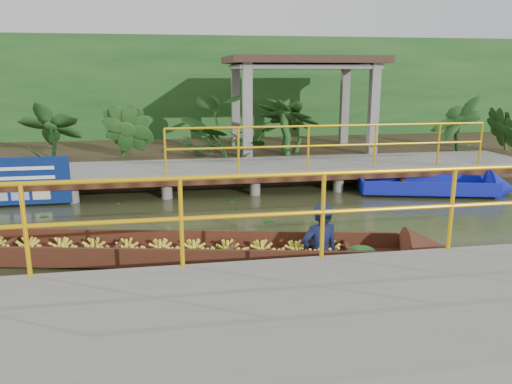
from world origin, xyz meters
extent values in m
plane|color=#2F3319|center=(0.00, 0.00, 0.00)|extent=(80.00, 80.00, 0.00)
cube|color=#352A1A|center=(0.00, 7.50, 0.23)|extent=(30.00, 8.00, 0.45)
cube|color=slate|center=(0.00, 3.50, 0.50)|extent=(16.00, 2.00, 0.15)
cube|color=black|center=(0.00, 2.50, 0.42)|extent=(16.00, 0.12, 0.18)
cylinder|color=#DAA10B|center=(2.75, 2.55, 1.57)|extent=(7.50, 0.05, 0.05)
cylinder|color=#DAA10B|center=(2.75, 2.55, 1.12)|extent=(7.50, 0.05, 0.05)
cylinder|color=#DAA10B|center=(2.75, 2.55, 1.07)|extent=(0.05, 0.05, 1.00)
cylinder|color=slate|center=(-4.00, 2.70, 0.22)|extent=(0.24, 0.24, 0.55)
cylinder|color=slate|center=(-4.00, 4.30, 0.22)|extent=(0.24, 0.24, 0.55)
cylinder|color=slate|center=(-2.00, 2.70, 0.22)|extent=(0.24, 0.24, 0.55)
cylinder|color=slate|center=(-2.00, 4.30, 0.22)|extent=(0.24, 0.24, 0.55)
cylinder|color=slate|center=(0.00, 2.70, 0.22)|extent=(0.24, 0.24, 0.55)
cylinder|color=slate|center=(0.00, 4.30, 0.22)|extent=(0.24, 0.24, 0.55)
cylinder|color=slate|center=(2.00, 2.70, 0.22)|extent=(0.24, 0.24, 0.55)
cylinder|color=slate|center=(2.00, 4.30, 0.22)|extent=(0.24, 0.24, 0.55)
cylinder|color=slate|center=(4.00, 2.70, 0.22)|extent=(0.24, 0.24, 0.55)
cylinder|color=slate|center=(4.00, 4.30, 0.22)|extent=(0.24, 0.24, 0.55)
cylinder|color=slate|center=(6.00, 2.70, 0.22)|extent=(0.24, 0.24, 0.55)
cylinder|color=slate|center=(6.00, 4.30, 0.22)|extent=(0.24, 0.24, 0.55)
cylinder|color=slate|center=(0.00, 2.70, 0.22)|extent=(0.24, 0.24, 0.55)
cube|color=slate|center=(1.00, -4.20, 0.30)|extent=(18.00, 2.40, 0.70)
cylinder|color=#DAA10B|center=(1.00, -3.05, 1.65)|extent=(10.00, 0.05, 0.05)
cylinder|color=#DAA10B|center=(1.00, -3.05, 1.20)|extent=(10.00, 0.05, 0.05)
cylinder|color=#DAA10B|center=(1.00, -3.05, 1.15)|extent=(0.05, 0.05, 1.00)
cube|color=slate|center=(1.20, 5.10, 1.60)|extent=(0.25, 0.25, 2.80)
cube|color=slate|center=(4.80, 5.10, 1.60)|extent=(0.25, 0.25, 2.80)
cube|color=slate|center=(1.20, 7.50, 1.60)|extent=(0.25, 0.25, 2.80)
cube|color=slate|center=(4.80, 7.50, 1.60)|extent=(0.25, 0.25, 2.80)
cube|color=slate|center=(3.00, 6.30, 2.90)|extent=(4.00, 2.60, 0.12)
cube|color=#38251C|center=(3.00, 6.30, 3.10)|extent=(4.40, 3.00, 0.20)
cube|color=#154317|center=(0.00, 10.00, 2.00)|extent=(30.00, 0.80, 4.00)
cube|color=#3A1A0F|center=(-0.88, -1.12, 0.05)|extent=(6.96, 2.29, 0.05)
cube|color=#3A1A0F|center=(-0.79, -0.70, 0.17)|extent=(6.79, 1.49, 0.29)
cube|color=#3A1A0F|center=(-0.97, -1.55, 0.17)|extent=(6.79, 1.49, 0.29)
cone|color=#3A1A0F|center=(2.89, -1.93, 0.12)|extent=(1.02, 0.99, 0.83)
ellipsoid|color=#154317|center=(1.83, -1.70, 0.14)|extent=(0.55, 0.47, 0.23)
imported|color=#0F1637|center=(1.24, -1.58, 0.91)|extent=(0.67, 0.50, 1.66)
cube|color=#0E169C|center=(4.93, 2.11, 0.10)|extent=(3.14, 1.60, 0.10)
cube|color=#0E169C|center=(5.04, 2.55, 0.22)|extent=(2.94, 0.78, 0.30)
cube|color=#0E169C|center=(4.82, 1.67, 0.22)|extent=(2.94, 0.78, 0.30)
cube|color=#0E169C|center=(3.47, 2.47, 0.22)|extent=(0.28, 0.89, 0.30)
cone|color=#0E169C|center=(6.59, 1.70, 0.16)|extent=(0.79, 0.96, 0.84)
cube|color=black|center=(4.44, 2.23, 0.26)|extent=(0.32, 0.90, 0.05)
imported|color=#154317|center=(-4.00, 5.30, 1.16)|extent=(1.13, 1.13, 1.42)
imported|color=#154317|center=(-2.00, 5.30, 1.16)|extent=(1.13, 1.13, 1.42)
imported|color=#154317|center=(0.50, 5.30, 1.16)|extent=(1.13, 1.13, 1.42)
imported|color=#154317|center=(2.50, 5.30, 1.16)|extent=(1.13, 1.13, 1.42)
imported|color=#154317|center=(7.50, 5.30, 1.16)|extent=(1.13, 1.13, 1.42)
imported|color=#154317|center=(9.00, 5.30, 1.16)|extent=(1.13, 1.13, 1.42)
camera|label=1|loc=(-0.89, -8.31, 2.75)|focal=35.00mm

